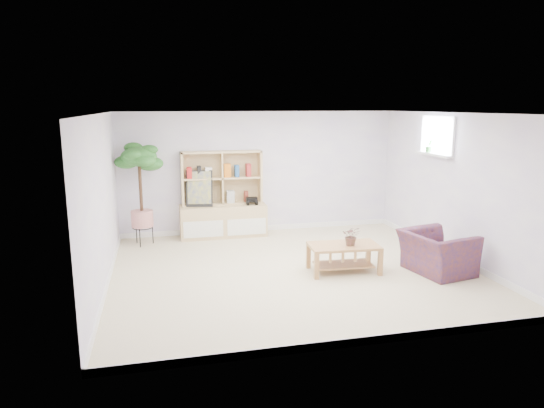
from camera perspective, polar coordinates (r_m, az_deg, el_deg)
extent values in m
cube|color=beige|center=(7.61, 2.49, -7.77)|extent=(5.50, 5.00, 0.01)
cube|color=white|center=(7.18, 2.66, 10.62)|extent=(5.50, 5.00, 0.01)
cube|color=silver|center=(9.70, -1.44, 3.76)|extent=(5.50, 0.01, 2.40)
cube|color=silver|center=(5.00, 10.38, -3.90)|extent=(5.50, 0.01, 2.40)
cube|color=silver|center=(7.08, -19.40, 0.18)|extent=(0.01, 5.00, 2.40)
cube|color=silver|center=(8.46, 20.82, 1.85)|extent=(0.01, 5.00, 2.40)
cube|color=white|center=(8.86, 18.45, 5.55)|extent=(0.14, 1.00, 0.04)
imported|color=#1A6E18|center=(7.42, 9.34, -3.71)|extent=(0.34, 0.32, 0.30)
imported|color=navy|center=(7.80, 18.84, -5.11)|extent=(1.02, 1.12, 0.72)
imported|color=#19501D|center=(8.98, 17.98, 6.51)|extent=(0.13, 0.11, 0.23)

